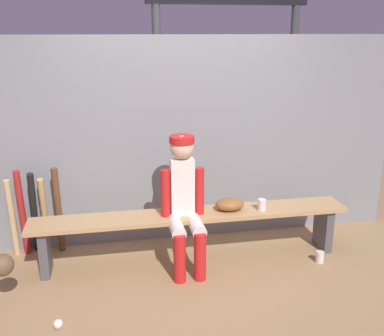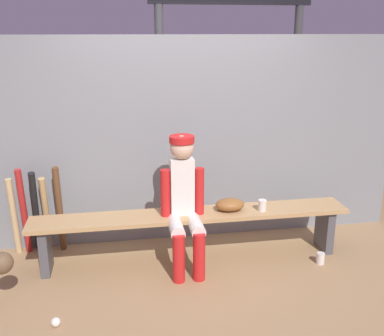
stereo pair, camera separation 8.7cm
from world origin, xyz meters
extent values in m
plane|color=#9E7A51|center=(0.00, 0.00, 0.00)|extent=(30.00, 30.00, 0.00)
cube|color=gray|center=(0.00, 0.55, 1.06)|extent=(4.67, 0.03, 2.13)
cube|color=tan|center=(0.00, 0.00, 0.47)|extent=(3.05, 0.36, 0.04)
cube|color=#4C4C51|center=(-1.38, 0.00, 0.23)|extent=(0.08, 0.29, 0.45)
cube|color=#4C4C51|center=(1.38, 0.00, 0.23)|extent=(0.08, 0.29, 0.45)
cube|color=silver|center=(-0.09, 0.00, 0.76)|extent=(0.22, 0.13, 0.54)
sphere|color=beige|center=(-0.09, 0.00, 1.14)|extent=(0.22, 0.22, 0.22)
cylinder|color=red|center=(-0.09, 0.00, 1.22)|extent=(0.23, 0.23, 0.06)
cylinder|color=silver|center=(-0.18, -0.19, 0.45)|extent=(0.13, 0.38, 0.13)
cylinder|color=red|center=(-0.18, -0.38, 0.23)|extent=(0.11, 0.11, 0.45)
cylinder|color=red|center=(-0.25, -0.02, 0.71)|extent=(0.09, 0.09, 0.46)
cylinder|color=silver|center=(0.00, -0.19, 0.45)|extent=(0.13, 0.38, 0.13)
cylinder|color=red|center=(0.00, -0.38, 0.23)|extent=(0.11, 0.11, 0.45)
cylinder|color=red|center=(0.07, -0.02, 0.71)|extent=(0.09, 0.09, 0.46)
ellipsoid|color=brown|center=(0.37, 0.00, 0.55)|extent=(0.28, 0.20, 0.12)
cylinder|color=brown|center=(-1.27, 0.39, 0.46)|extent=(0.07, 0.16, 0.91)
cylinder|color=tan|center=(-1.42, 0.46, 0.40)|extent=(0.08, 0.24, 0.80)
cylinder|color=black|center=(-1.50, 0.41, 0.44)|extent=(0.10, 0.25, 0.88)
cylinder|color=#B22323|center=(-1.62, 0.40, 0.45)|extent=(0.08, 0.16, 0.90)
cylinder|color=tan|center=(-1.71, 0.41, 0.40)|extent=(0.08, 0.14, 0.81)
sphere|color=white|center=(-1.20, -0.87, 0.04)|extent=(0.07, 0.07, 0.07)
cylinder|color=silver|center=(1.21, -0.29, 0.06)|extent=(0.08, 0.08, 0.11)
cylinder|color=silver|center=(0.68, -0.06, 0.55)|extent=(0.08, 0.08, 0.11)
cylinder|color=#3F3F42|center=(-0.14, 1.42, 1.22)|extent=(0.10, 0.10, 2.45)
cylinder|color=#3F3F42|center=(1.53, 1.42, 1.22)|extent=(0.10, 0.10, 2.45)
sphere|color=brown|center=(-1.62, -0.54, 0.40)|extent=(0.18, 0.18, 0.18)
camera|label=1|loc=(-0.75, -3.93, 2.17)|focal=42.27mm
camera|label=2|loc=(-0.67, -3.94, 2.17)|focal=42.27mm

